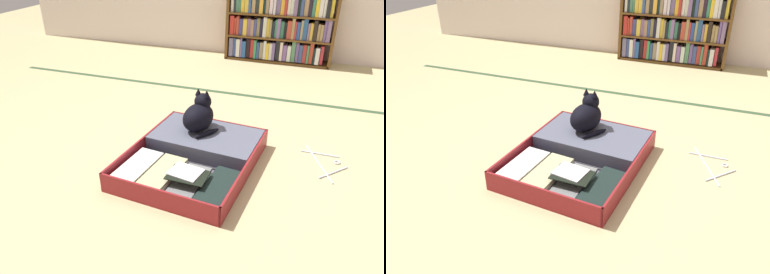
% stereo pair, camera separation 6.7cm
% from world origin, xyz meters
% --- Properties ---
extents(ground_plane, '(10.00, 10.00, 0.00)m').
position_xyz_m(ground_plane, '(0.00, 0.00, 0.00)').
color(ground_plane, tan).
extents(tatami_border, '(4.80, 0.05, 0.00)m').
position_xyz_m(tatami_border, '(0.00, 1.15, 0.00)').
color(tatami_border, '#324D31').
rests_on(tatami_border, ground_plane).
extents(bookshelf, '(1.15, 0.23, 0.78)m').
position_xyz_m(bookshelf, '(0.05, 2.26, 0.38)').
color(bookshelf, brown).
rests_on(bookshelf, ground_plane).
extents(open_suitcase, '(0.78, 0.95, 0.12)m').
position_xyz_m(open_suitcase, '(-0.11, -0.02, 0.05)').
color(open_suitcase, maroon).
rests_on(open_suitcase, ground_plane).
extents(black_cat, '(0.26, 0.30, 0.27)m').
position_xyz_m(black_cat, '(-0.15, 0.18, 0.22)').
color(black_cat, black).
rests_on(black_cat, open_suitcase).
extents(clothes_hanger, '(0.29, 0.40, 0.01)m').
position_xyz_m(clothes_hanger, '(0.66, 0.22, 0.01)').
color(clothes_hanger, silver).
rests_on(clothes_hanger, ground_plane).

